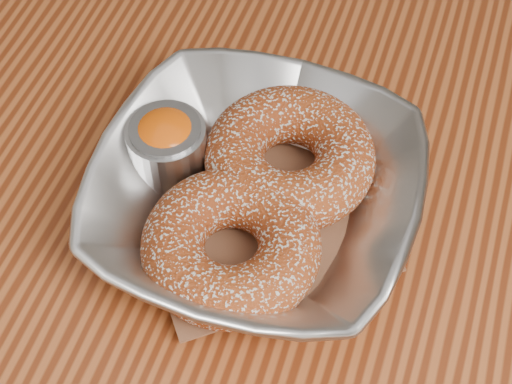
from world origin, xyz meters
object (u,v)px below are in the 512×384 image
(table, at_px, (369,246))
(ramekin, at_px, (167,146))
(donut_front, at_px, (231,246))
(donut_back, at_px, (290,157))
(serving_bowl, at_px, (256,196))

(table, height_order, ramekin, ramekin)
(table, relative_size, donut_front, 11.05)
(table, bearing_deg, donut_back, -152.47)
(donut_back, distance_m, ramekin, 0.08)
(table, bearing_deg, serving_bowl, -137.91)
(serving_bowl, bearing_deg, table, 42.09)
(serving_bowl, relative_size, donut_back, 1.84)
(table, bearing_deg, ramekin, -159.54)
(serving_bowl, height_order, donut_front, serving_bowl)
(serving_bowl, xyz_separation_m, donut_front, (-0.00, -0.04, 0.00))
(donut_back, xyz_separation_m, donut_front, (-0.01, -0.08, -0.00))
(table, height_order, donut_back, donut_back)
(donut_back, bearing_deg, ramekin, -165.62)
(table, relative_size, ramekin, 23.29)
(donut_front, xyz_separation_m, ramekin, (-0.06, 0.06, 0.00))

